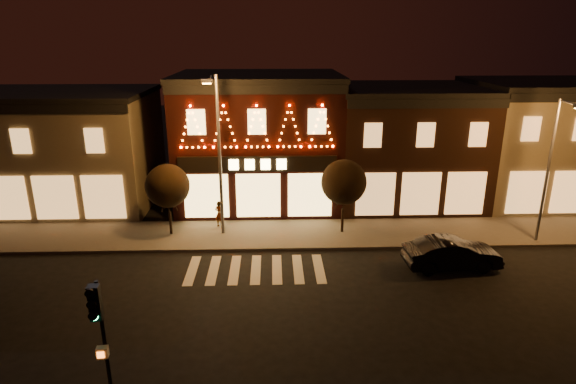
{
  "coord_description": "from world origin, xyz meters",
  "views": [
    {
      "loc": [
        0.84,
        -16.54,
        10.59
      ],
      "look_at": [
        1.52,
        4.0,
        3.85
      ],
      "focal_mm": 30.02,
      "sensor_mm": 36.0,
      "label": 1
    }
  ],
  "objects_px": {
    "streetlamp_mid": "(218,145)",
    "dark_sedan": "(452,254)",
    "pedestrian": "(220,214)",
    "traffic_signal_near": "(100,326)"
  },
  "relations": [
    {
      "from": "streetlamp_mid",
      "to": "pedestrian",
      "type": "relative_size",
      "value": 5.59
    },
    {
      "from": "dark_sedan",
      "to": "pedestrian",
      "type": "height_order",
      "value": "pedestrian"
    },
    {
      "from": "traffic_signal_near",
      "to": "pedestrian",
      "type": "bearing_deg",
      "value": 77.73
    },
    {
      "from": "pedestrian",
      "to": "dark_sedan",
      "type": "bearing_deg",
      "value": 179.92
    },
    {
      "from": "streetlamp_mid",
      "to": "dark_sedan",
      "type": "xyz_separation_m",
      "value": [
        11.25,
        -4.02,
        -4.43
      ]
    },
    {
      "from": "streetlamp_mid",
      "to": "dark_sedan",
      "type": "relative_size",
      "value": 1.91
    },
    {
      "from": "dark_sedan",
      "to": "pedestrian",
      "type": "distance_m",
      "value": 12.59
    },
    {
      "from": "streetlamp_mid",
      "to": "dark_sedan",
      "type": "height_order",
      "value": "streetlamp_mid"
    },
    {
      "from": "traffic_signal_near",
      "to": "pedestrian",
      "type": "xyz_separation_m",
      "value": [
        1.63,
        14.38,
        -2.28
      ]
    },
    {
      "from": "streetlamp_mid",
      "to": "dark_sedan",
      "type": "bearing_deg",
      "value": -28.15
    }
  ]
}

